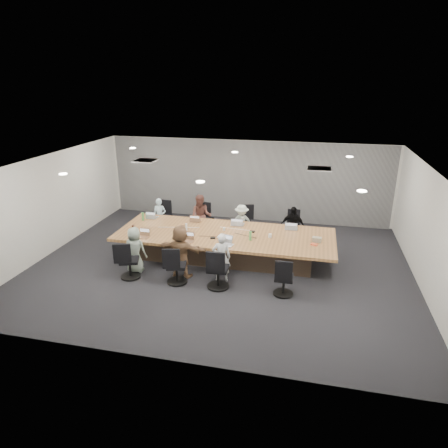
% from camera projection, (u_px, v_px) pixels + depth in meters
% --- Properties ---
extents(floor, '(10.00, 8.00, 0.00)m').
position_uv_depth(floor, '(221.00, 265.00, 10.86)').
color(floor, '#222227').
rests_on(floor, ground).
extents(ceiling, '(10.00, 8.00, 0.00)m').
position_uv_depth(ceiling, '(220.00, 163.00, 9.90)').
color(ceiling, white).
rests_on(ceiling, wall_back).
extents(wall_back, '(10.00, 0.00, 2.80)m').
position_uv_depth(wall_back, '(247.00, 180.00, 14.04)').
color(wall_back, beige).
rests_on(wall_back, ground).
extents(wall_front, '(10.00, 0.00, 2.80)m').
position_uv_depth(wall_front, '(166.00, 292.00, 6.72)').
color(wall_front, beige).
rests_on(wall_front, ground).
extents(wall_left, '(0.00, 8.00, 2.80)m').
position_uv_depth(wall_left, '(51.00, 204.00, 11.43)').
color(wall_left, beige).
rests_on(wall_left, ground).
extents(wall_right, '(0.00, 8.00, 2.80)m').
position_uv_depth(wall_right, '(428.00, 232.00, 9.33)').
color(wall_right, beige).
rests_on(wall_right, ground).
extents(curtain, '(9.80, 0.04, 2.80)m').
position_uv_depth(curtain, '(246.00, 181.00, 13.97)').
color(curtain, gray).
rests_on(curtain, ground).
extents(conference_table, '(6.00, 2.20, 0.74)m').
position_uv_depth(conference_table, '(225.00, 244.00, 11.18)').
color(conference_table, '#413125').
rests_on(conference_table, ground).
extents(chair_0, '(0.53, 0.53, 0.77)m').
position_uv_depth(chair_0, '(164.00, 219.00, 13.26)').
color(chair_0, black).
rests_on(chair_0, ground).
extents(chair_1, '(0.64, 0.64, 0.81)m').
position_uv_depth(chair_1, '(204.00, 222.00, 12.96)').
color(chair_1, black).
rests_on(chair_1, ground).
extents(chair_2, '(0.70, 0.70, 0.82)m').
position_uv_depth(chair_2, '(243.00, 224.00, 12.69)').
color(chair_2, black).
rests_on(chair_2, ground).
extents(chair_3, '(0.50, 0.50, 0.73)m').
position_uv_depth(chair_3, '(293.00, 230.00, 12.38)').
color(chair_3, black).
rests_on(chair_3, ground).
extents(chair_4, '(0.68, 0.68, 0.79)m').
position_uv_depth(chair_4, '(130.00, 263.00, 10.06)').
color(chair_4, black).
rests_on(chair_4, ground).
extents(chair_5, '(0.64, 0.64, 0.79)m').
position_uv_depth(chair_5, '(177.00, 268.00, 9.80)').
color(chair_5, black).
rests_on(chair_5, ground).
extents(chair_6, '(0.58, 0.58, 0.84)m').
position_uv_depth(chair_6, '(218.00, 272.00, 9.57)').
color(chair_6, black).
rests_on(chair_6, ground).
extents(chair_7, '(0.50, 0.50, 0.73)m').
position_uv_depth(chair_7, '(284.00, 281.00, 9.26)').
color(chair_7, black).
rests_on(chair_7, ground).
extents(person_0, '(0.45, 0.32, 1.18)m').
position_uv_depth(person_0, '(160.00, 216.00, 12.87)').
color(person_0, silver).
rests_on(person_0, ground).
extents(laptop_0, '(0.31, 0.22, 0.02)m').
position_uv_depth(laptop_0, '(153.00, 217.00, 12.31)').
color(laptop_0, '#B2B2B7').
rests_on(laptop_0, conference_table).
extents(person_1, '(0.73, 0.59, 1.39)m').
position_uv_depth(person_1, '(201.00, 216.00, 12.54)').
color(person_1, brown).
rests_on(person_1, ground).
extents(laptop_1, '(0.32, 0.22, 0.02)m').
position_uv_depth(laptop_1, '(196.00, 221.00, 12.02)').
color(laptop_1, '#8C6647').
rests_on(laptop_1, conference_table).
extents(person_2, '(0.80, 0.51, 1.17)m').
position_uv_depth(person_2, '(242.00, 223.00, 12.31)').
color(person_2, '#B0BCB0').
rests_on(person_2, ground).
extents(laptop_2, '(0.37, 0.27, 0.02)m').
position_uv_depth(laptop_2, '(238.00, 224.00, 11.75)').
color(laptop_2, '#B2B2B7').
rests_on(laptop_2, conference_table).
extents(person_3, '(0.75, 0.37, 1.23)m').
position_uv_depth(person_3, '(292.00, 226.00, 11.97)').
color(person_3, black).
rests_on(person_3, ground).
extents(laptop_3, '(0.35, 0.25, 0.02)m').
position_uv_depth(laptop_3, '(291.00, 228.00, 11.42)').
color(laptop_3, '#B2B2B7').
rests_on(laptop_3, conference_table).
extents(person_4, '(0.61, 0.40, 1.23)m').
position_uv_depth(person_4, '(135.00, 250.00, 10.31)').
color(person_4, gray).
rests_on(person_4, ground).
extents(laptop_4, '(0.30, 0.21, 0.02)m').
position_uv_depth(laptop_4, '(143.00, 237.00, 10.77)').
color(laptop_4, '#8C6647').
rests_on(laptop_4, conference_table).
extents(person_5, '(1.33, 0.54, 1.39)m').
position_uv_depth(person_5, '(181.00, 251.00, 10.02)').
color(person_5, brown).
rests_on(person_5, ground).
extents(laptop_5, '(0.32, 0.23, 0.02)m').
position_uv_depth(laptop_5, '(187.00, 241.00, 10.50)').
color(laptop_5, '#8C6647').
rests_on(laptop_5, conference_table).
extents(person_6, '(0.52, 0.41, 1.27)m').
position_uv_depth(person_6, '(221.00, 258.00, 9.82)').
color(person_6, silver).
rests_on(person_6, ground).
extents(laptop_6, '(0.39, 0.31, 0.02)m').
position_uv_depth(laptop_6, '(226.00, 245.00, 10.28)').
color(laptop_6, '#B2B2B7').
rests_on(laptop_6, conference_table).
extents(bottle_green_left, '(0.09, 0.09, 0.25)m').
position_uv_depth(bottle_green_left, '(143.00, 216.00, 12.03)').
color(bottle_green_left, '#50A44E').
rests_on(bottle_green_left, conference_table).
extents(bottle_green_right, '(0.09, 0.09, 0.25)m').
position_uv_depth(bottle_green_right, '(250.00, 236.00, 10.55)').
color(bottle_green_right, '#50A44E').
rests_on(bottle_green_right, conference_table).
extents(bottle_clear, '(0.08, 0.08, 0.21)m').
position_uv_depth(bottle_clear, '(186.00, 227.00, 11.23)').
color(bottle_clear, silver).
rests_on(bottle_clear, conference_table).
extents(cup_white_far, '(0.07, 0.07, 0.09)m').
position_uv_depth(cup_white_far, '(224.00, 229.00, 11.26)').
color(cup_white_far, white).
rests_on(cup_white_far, conference_table).
extents(cup_white_near, '(0.10, 0.10, 0.11)m').
position_uv_depth(cup_white_near, '(270.00, 236.00, 10.75)').
color(cup_white_near, white).
rests_on(cup_white_near, conference_table).
extents(mug_brown, '(0.09, 0.09, 0.10)m').
position_uv_depth(mug_brown, '(133.00, 226.00, 11.43)').
color(mug_brown, brown).
rests_on(mug_brown, conference_table).
extents(mic_left, '(0.15, 0.11, 0.03)m').
position_uv_depth(mic_left, '(213.00, 238.00, 10.70)').
color(mic_left, black).
rests_on(mic_left, conference_table).
extents(mic_right, '(0.15, 0.11, 0.03)m').
position_uv_depth(mic_right, '(252.00, 232.00, 11.15)').
color(mic_right, black).
rests_on(mic_right, conference_table).
extents(stapler, '(0.18, 0.09, 0.07)m').
position_uv_depth(stapler, '(225.00, 240.00, 10.49)').
color(stapler, black).
rests_on(stapler, conference_table).
extents(canvas_bag, '(0.25, 0.17, 0.13)m').
position_uv_depth(canvas_bag, '(317.00, 240.00, 10.47)').
color(canvas_bag, gray).
rests_on(canvas_bag, conference_table).
extents(snack_packet, '(0.20, 0.17, 0.04)m').
position_uv_depth(snack_packet, '(314.00, 244.00, 10.28)').
color(snack_packet, '#ED5830').
rests_on(snack_packet, conference_table).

